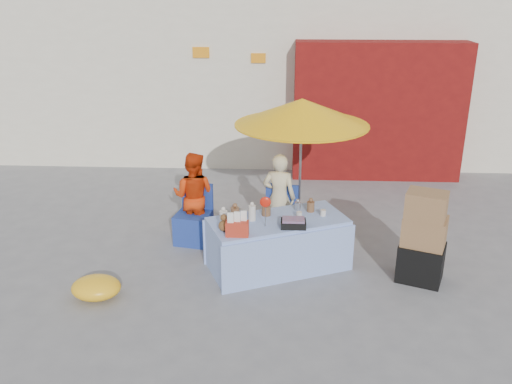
# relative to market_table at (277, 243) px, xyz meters

# --- Properties ---
(ground) EXTENTS (80.00, 80.00, 0.00)m
(ground) POSITION_rel_market_table_xyz_m (-0.34, -0.39, -0.36)
(ground) COLOR slate
(ground) RESTS_ON ground
(backdrop) EXTENTS (14.00, 8.00, 7.80)m
(backdrop) POSITION_rel_market_table_xyz_m (0.18, 7.12, 2.74)
(backdrop) COLOR silver
(backdrop) RESTS_ON ground
(market_table) EXTENTS (2.01, 1.49, 1.10)m
(market_table) POSITION_rel_market_table_xyz_m (0.00, 0.00, 0.00)
(market_table) COLOR #96B4F1
(market_table) RESTS_ON ground
(chair_left) EXTENTS (0.56, 0.55, 0.85)m
(chair_left) POSITION_rel_market_table_xyz_m (-1.24, 0.73, -0.10)
(chair_left) COLOR navy
(chair_left) RESTS_ON ground
(chair_right) EXTENTS (0.56, 0.55, 0.85)m
(chair_right) POSITION_rel_market_table_xyz_m (0.01, 0.73, -0.10)
(chair_right) COLOR navy
(chair_right) RESTS_ON ground
(vendor_orange) EXTENTS (0.73, 0.62, 1.33)m
(vendor_orange) POSITION_rel_market_table_xyz_m (-1.24, 0.86, 0.31)
(vendor_orange) COLOR red
(vendor_orange) RESTS_ON ground
(vendor_beige) EXTENTS (0.54, 0.41, 1.33)m
(vendor_beige) POSITION_rel_market_table_xyz_m (0.01, 0.86, 0.31)
(vendor_beige) COLOR beige
(vendor_beige) RESTS_ON ground
(umbrella) EXTENTS (1.90, 1.90, 2.09)m
(umbrella) POSITION_rel_market_table_xyz_m (0.31, 1.01, 1.53)
(umbrella) COLOR gray
(umbrella) RESTS_ON ground
(box_stack) EXTENTS (0.67, 0.62, 1.21)m
(box_stack) POSITION_rel_market_table_xyz_m (1.83, -0.24, 0.20)
(box_stack) COLOR black
(box_stack) RESTS_ON ground
(tarp_bundle) EXTENTS (0.66, 0.56, 0.27)m
(tarp_bundle) POSITION_rel_market_table_xyz_m (-2.18, -0.87, -0.22)
(tarp_bundle) COLOR yellow
(tarp_bundle) RESTS_ON ground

